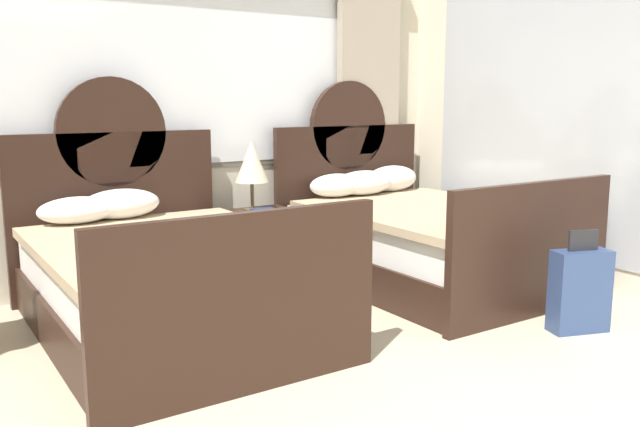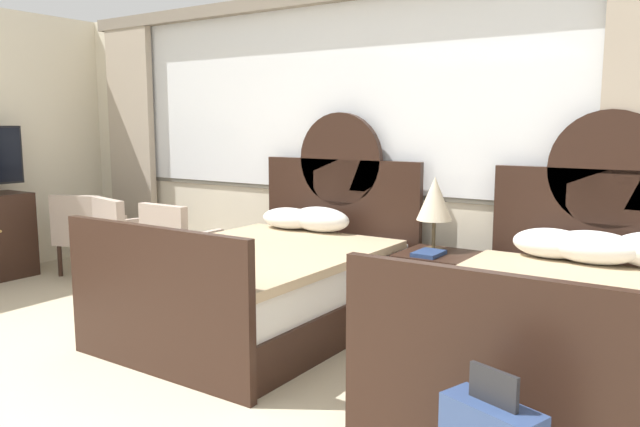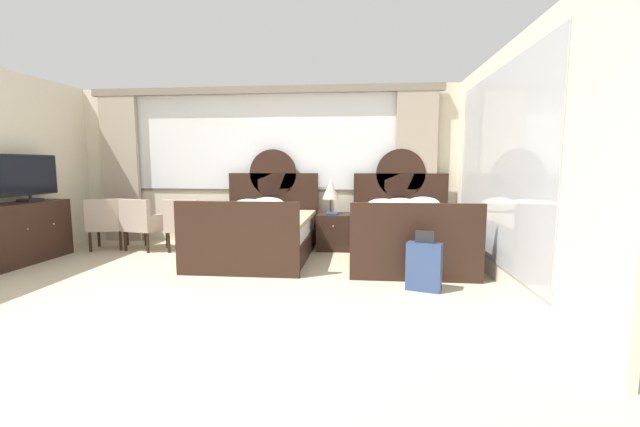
{
  "view_description": "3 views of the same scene",
  "coord_description": "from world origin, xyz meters",
  "px_view_note": "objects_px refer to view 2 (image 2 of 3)",
  "views": [
    {
      "loc": [
        -1.21,
        -1.1,
        1.47
      ],
      "look_at": [
        1.02,
        2.31,
        0.76
      ],
      "focal_mm": 37.02,
      "sensor_mm": 36.0,
      "label": 1
    },
    {
      "loc": [
        3.03,
        -0.73,
        1.53
      ],
      "look_at": [
        1.1,
        2.15,
        1.03
      ],
      "focal_mm": 34.66,
      "sensor_mm": 36.0,
      "label": 2
    },
    {
      "loc": [
        1.69,
        -3.08,
        1.37
      ],
      "look_at": [
        1.18,
        1.97,
        0.76
      ],
      "focal_mm": 23.0,
      "sensor_mm": 36.0,
      "label": 3
    }
  ],
  "objects_px": {
    "armchair_by_window_right": "(87,230)",
    "armchair_by_window_centre": "(125,236)",
    "bed_near_window": "(269,281)",
    "nightstand_between_beds": "(437,291)",
    "table_lamp_on_nightstand": "(435,199)",
    "armchair_by_window_left": "(178,244)",
    "book_on_nightstand": "(429,253)",
    "bed_near_mirror": "(569,332)"
  },
  "relations": [
    {
      "from": "nightstand_between_beds",
      "to": "armchair_by_window_left",
      "type": "distance_m",
      "value": 2.37
    },
    {
      "from": "nightstand_between_beds",
      "to": "armchair_by_window_left",
      "type": "height_order",
      "value": "armchair_by_window_left"
    },
    {
      "from": "book_on_nightstand",
      "to": "armchair_by_window_right",
      "type": "xyz_separation_m",
      "value": [
        -3.63,
        -0.29,
        -0.14
      ]
    },
    {
      "from": "bed_near_window",
      "to": "armchair_by_window_centre",
      "type": "distance_m",
      "value": 1.99
    },
    {
      "from": "bed_near_window",
      "to": "armchair_by_window_right",
      "type": "relative_size",
      "value": 2.61
    },
    {
      "from": "armchair_by_window_left",
      "to": "book_on_nightstand",
      "type": "bearing_deg",
      "value": 7.15
    },
    {
      "from": "bed_near_mirror",
      "to": "armchair_by_window_right",
      "type": "bearing_deg",
      "value": 176.99
    },
    {
      "from": "table_lamp_on_nightstand",
      "to": "armchair_by_window_left",
      "type": "bearing_deg",
      "value": -168.3
    },
    {
      "from": "book_on_nightstand",
      "to": "armchair_by_window_centre",
      "type": "bearing_deg",
      "value": -174.57
    },
    {
      "from": "nightstand_between_beds",
      "to": "armchair_by_window_right",
      "type": "xyz_separation_m",
      "value": [
        -3.66,
        -0.39,
        0.17
      ]
    },
    {
      "from": "table_lamp_on_nightstand",
      "to": "book_on_nightstand",
      "type": "distance_m",
      "value": 0.42
    },
    {
      "from": "armchair_by_window_right",
      "to": "armchair_by_window_centre",
      "type": "bearing_deg",
      "value": -0.16
    },
    {
      "from": "bed_near_mirror",
      "to": "armchair_by_window_right",
      "type": "distance_m",
      "value": 4.74
    },
    {
      "from": "nightstand_between_beds",
      "to": "bed_near_mirror",
      "type": "bearing_deg",
      "value": -30.8
    },
    {
      "from": "armchair_by_window_right",
      "to": "table_lamp_on_nightstand",
      "type": "bearing_deg",
      "value": 7.39
    },
    {
      "from": "bed_near_mirror",
      "to": "table_lamp_on_nightstand",
      "type": "bearing_deg",
      "value": 148.03
    },
    {
      "from": "table_lamp_on_nightstand",
      "to": "armchair_by_window_right",
      "type": "height_order",
      "value": "table_lamp_on_nightstand"
    },
    {
      "from": "bed_near_window",
      "to": "bed_near_mirror",
      "type": "distance_m",
      "value": 2.16
    },
    {
      "from": "bed_near_mirror",
      "to": "book_on_nightstand",
      "type": "bearing_deg",
      "value": 154.11
    },
    {
      "from": "armchair_by_window_centre",
      "to": "armchair_by_window_right",
      "type": "relative_size",
      "value": 1.0
    },
    {
      "from": "book_on_nightstand",
      "to": "armchair_by_window_right",
      "type": "height_order",
      "value": "armchair_by_window_right"
    },
    {
      "from": "bed_near_mirror",
      "to": "table_lamp_on_nightstand",
      "type": "xyz_separation_m",
      "value": [
        -1.14,
        0.71,
        0.61
      ]
    },
    {
      "from": "book_on_nightstand",
      "to": "armchair_by_window_centre",
      "type": "height_order",
      "value": "armchair_by_window_centre"
    },
    {
      "from": "table_lamp_on_nightstand",
      "to": "armchair_by_window_centre",
      "type": "relative_size",
      "value": 0.67
    },
    {
      "from": "book_on_nightstand",
      "to": "armchair_by_window_left",
      "type": "distance_m",
      "value": 2.33
    },
    {
      "from": "book_on_nightstand",
      "to": "table_lamp_on_nightstand",
      "type": "bearing_deg",
      "value": 103.34
    },
    {
      "from": "armchair_by_window_left",
      "to": "armchair_by_window_centre",
      "type": "distance_m",
      "value": 0.72
    },
    {
      "from": "armchair_by_window_left",
      "to": "armchair_by_window_centre",
      "type": "height_order",
      "value": "same"
    },
    {
      "from": "armchair_by_window_left",
      "to": "armchair_by_window_right",
      "type": "relative_size",
      "value": 1.0
    },
    {
      "from": "bed_near_window",
      "to": "armchair_by_window_right",
      "type": "height_order",
      "value": "bed_near_window"
    },
    {
      "from": "bed_near_mirror",
      "to": "nightstand_between_beds",
      "type": "distance_m",
      "value": 1.25
    },
    {
      "from": "bed_near_mirror",
      "to": "armchair_by_window_right",
      "type": "height_order",
      "value": "bed_near_mirror"
    },
    {
      "from": "armchair_by_window_centre",
      "to": "bed_near_mirror",
      "type": "bearing_deg",
      "value": -3.42
    },
    {
      "from": "armchair_by_window_centre",
      "to": "armchair_by_window_right",
      "type": "xyz_separation_m",
      "value": [
        -0.6,
        0.0,
        0.0
      ]
    },
    {
      "from": "table_lamp_on_nightstand",
      "to": "armchair_by_window_right",
      "type": "distance_m",
      "value": 3.65
    },
    {
      "from": "bed_near_window",
      "to": "armchair_by_window_left",
      "type": "xyz_separation_m",
      "value": [
        -1.25,
        0.26,
        0.1
      ]
    },
    {
      "from": "bed_near_window",
      "to": "armchair_by_window_centre",
      "type": "relative_size",
      "value": 2.61
    },
    {
      "from": "bed_near_window",
      "to": "nightstand_between_beds",
      "type": "relative_size",
      "value": 3.75
    },
    {
      "from": "bed_near_window",
      "to": "nightstand_between_beds",
      "type": "xyz_separation_m",
      "value": [
        1.08,
        0.66,
        -0.07
      ]
    },
    {
      "from": "table_lamp_on_nightstand",
      "to": "book_on_nightstand",
      "type": "bearing_deg",
      "value": -76.66
    },
    {
      "from": "armchair_by_window_left",
      "to": "bed_near_mirror",
      "type": "bearing_deg",
      "value": -4.11
    },
    {
      "from": "table_lamp_on_nightstand",
      "to": "book_on_nightstand",
      "type": "relative_size",
      "value": 2.16
    }
  ]
}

